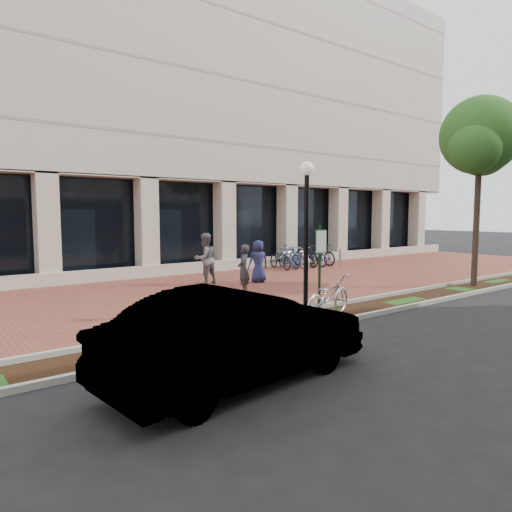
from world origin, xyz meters
TOP-DOWN VIEW (x-y plane):
  - ground at (0.00, 0.00)m, footprint 120.00×120.00m
  - brick_plaza at (0.00, 0.00)m, footprint 40.00×9.00m
  - planting_strip at (0.00, -5.25)m, footprint 40.00×1.50m
  - curb_plaza_side at (0.00, -4.50)m, footprint 40.00×0.12m
  - curb_street_side at (0.00, -6.00)m, footprint 40.00×0.12m
  - near_office_building at (0.00, 10.47)m, footprint 40.00×12.12m
  - parking_sign at (-1.67, -5.10)m, footprint 0.34×0.07m
  - lamppost at (-2.02, -4.94)m, footprint 0.36×0.36m
  - street_tree at (6.54, -5.04)m, footprint 3.37×2.81m
  - locked_bicycle at (-1.58, -5.32)m, footprint 2.20×1.22m
  - pedestrian_left at (-1.23, -1.09)m, footprint 0.71×0.70m
  - pedestrian_mid at (-1.26, 1.35)m, footprint 1.05×0.87m
  - pedestrian_right at (0.66, 0.53)m, footprint 0.91×0.70m
  - bollard at (6.96, 1.95)m, footprint 0.12×0.12m
  - bike_rack_cluster at (5.52, 3.28)m, footprint 3.63×2.10m
  - sedan_near_curb at (-6.09, -7.67)m, footprint 4.75×2.10m

SIDE VIEW (x-z plane):
  - ground at x=0.00m, z-range 0.00..0.00m
  - brick_plaza at x=0.00m, z-range 0.00..0.01m
  - planting_strip at x=0.00m, z-range 0.00..0.01m
  - curb_plaza_side at x=0.00m, z-range 0.00..0.12m
  - curb_street_side at x=0.00m, z-range 0.00..0.12m
  - bollard at x=6.96m, z-range 0.01..1.02m
  - locked_bicycle at x=-1.58m, z-range 0.00..1.09m
  - bike_rack_cluster at x=5.52m, z-range -0.03..1.14m
  - sedan_near_curb at x=-6.09m, z-range 0.00..1.51m
  - pedestrian_left at x=-1.23m, z-range 0.00..1.65m
  - pedestrian_right at x=0.66m, z-range 0.00..1.66m
  - pedestrian_mid at x=-1.26m, z-range 0.00..1.96m
  - parking_sign at x=-1.67m, z-range 0.33..2.72m
  - lamppost at x=-2.02m, z-range 0.27..4.28m
  - street_tree at x=6.54m, z-range 1.86..8.78m
  - near_office_building at x=0.00m, z-range 2.05..18.05m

